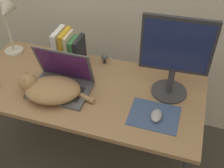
# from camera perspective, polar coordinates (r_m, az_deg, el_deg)

# --- Properties ---
(desk) EXTENTS (1.45, 0.67, 0.74)m
(desk) POSITION_cam_1_polar(r_m,az_deg,el_deg) (1.78, -5.56, -2.42)
(desk) COLOR #93704C
(desk) RESTS_ON ground_plane
(laptop) EXTENTS (0.35, 0.25, 0.26)m
(laptop) POSITION_cam_1_polar(r_m,az_deg,el_deg) (1.71, -10.26, 0.36)
(laptop) COLOR #4C4C51
(laptop) RESTS_ON desk
(cat) EXTENTS (0.45, 0.32, 0.14)m
(cat) POSITION_cam_1_polar(r_m,az_deg,el_deg) (1.66, -12.53, -0.98)
(cat) COLOR #99754C
(cat) RESTS_ON desk
(external_monitor) EXTENTS (0.38, 0.21, 0.49)m
(external_monitor) POSITION_cam_1_polar(r_m,az_deg,el_deg) (1.55, 12.71, 5.73)
(external_monitor) COLOR #333338
(external_monitor) RESTS_ON desk
(mousepad) EXTENTS (0.27, 0.22, 0.00)m
(mousepad) POSITION_cam_1_polar(r_m,az_deg,el_deg) (1.56, 8.55, -6.36)
(mousepad) COLOR #384C75
(mousepad) RESTS_ON desk
(computer_mouse) EXTENTS (0.06, 0.10, 0.03)m
(computer_mouse) POSITION_cam_1_polar(r_m,az_deg,el_deg) (1.54, 9.01, -6.33)
(computer_mouse) COLOR #99999E
(computer_mouse) RESTS_ON mousepad
(book_row) EXTENTS (0.18, 0.17, 0.23)m
(book_row) POSITION_cam_1_polar(r_m,az_deg,el_deg) (1.88, -8.74, 7.14)
(book_row) COLOR white
(book_row) RESTS_ON desk
(desk_lamp) EXTENTS (0.17, 0.17, 0.41)m
(desk_lamp) POSITION_cam_1_polar(r_m,az_deg,el_deg) (1.97, -20.53, 12.17)
(desk_lamp) COLOR beige
(desk_lamp) RESTS_ON desk
(webcam) EXTENTS (0.05, 0.05, 0.07)m
(webcam) POSITION_cam_1_polar(r_m,az_deg,el_deg) (1.89, -1.54, 5.41)
(webcam) COLOR #232328
(webcam) RESTS_ON desk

